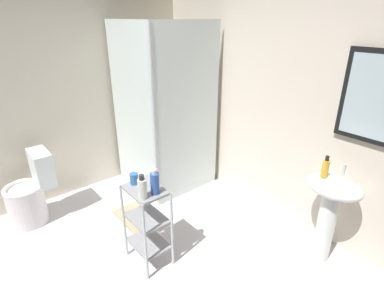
{
  "coord_description": "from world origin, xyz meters",
  "views": [
    {
      "loc": [
        1.65,
        -0.73,
        2.03
      ],
      "look_at": [
        -0.31,
        0.89,
        0.94
      ],
      "focal_mm": 28.07,
      "sensor_mm": 36.0,
      "label": 1
    }
  ],
  "objects": [
    {
      "name": "shampoo_bottle_blue",
      "position": [
        -0.1,
        0.34,
        0.83
      ],
      "size": [
        0.07,
        0.07,
        0.21
      ],
      "color": "#325BB2",
      "rests_on": "storage_cart"
    },
    {
      "name": "sink_faucet",
      "position": [
        0.76,
        1.64,
        0.86
      ],
      "size": [
        0.03,
        0.03,
        0.1
      ],
      "primitive_type": "cylinder",
      "color": "silver",
      "rests_on": "pedestal_sink"
    },
    {
      "name": "storage_cart",
      "position": [
        -0.21,
        0.31,
        0.44
      ],
      "size": [
        0.38,
        0.28,
        0.74
      ],
      "color": "silver",
      "rests_on": "ground_plane"
    },
    {
      "name": "wall_back",
      "position": [
        0.01,
        1.85,
        1.25
      ],
      "size": [
        4.2,
        0.14,
        2.5
      ],
      "color": "beige",
      "rests_on": "ground_plane"
    },
    {
      "name": "rinse_cup",
      "position": [
        -0.33,
        0.28,
        0.79
      ],
      "size": [
        0.07,
        0.07,
        0.1
      ],
      "primitive_type": "cylinder",
      "color": "#3870B2",
      "rests_on": "storage_cart"
    },
    {
      "name": "pedestal_sink",
      "position": [
        0.76,
        1.52,
        0.58
      ],
      "size": [
        0.46,
        0.37,
        0.81
      ],
      "color": "white",
      "rests_on": "ground_plane"
    },
    {
      "name": "bath_mat",
      "position": [
        -0.78,
        0.55,
        0.01
      ],
      "size": [
        0.6,
        0.4,
        0.02
      ],
      "primitive_type": "cube",
      "color": "tan",
      "rests_on": "ground_plane"
    },
    {
      "name": "hand_soap_bottle",
      "position": [
        0.67,
        1.49,
        0.89
      ],
      "size": [
        0.05,
        0.05,
        0.19
      ],
      "color": "gold",
      "rests_on": "pedestal_sink"
    },
    {
      "name": "wall_left",
      "position": [
        -1.85,
        0.0,
        1.25
      ],
      "size": [
        0.1,
        4.2,
        2.5
      ],
      "primitive_type": "cube",
      "color": "beige",
      "rests_on": "ground_plane"
    },
    {
      "name": "toilet",
      "position": [
        -1.48,
        -0.33,
        0.31
      ],
      "size": [
        0.37,
        0.49,
        0.76
      ],
      "color": "white",
      "rests_on": "ground_plane"
    },
    {
      "name": "lotion_bottle_white",
      "position": [
        -0.1,
        0.23,
        0.83
      ],
      "size": [
        0.07,
        0.07,
        0.2
      ],
      "color": "white",
      "rests_on": "storage_cart"
    },
    {
      "name": "shower_stall",
      "position": [
        -1.21,
        1.18,
        0.46
      ],
      "size": [
        0.92,
        0.92,
        2.0
      ],
      "color": "white",
      "rests_on": "ground_plane"
    }
  ]
}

